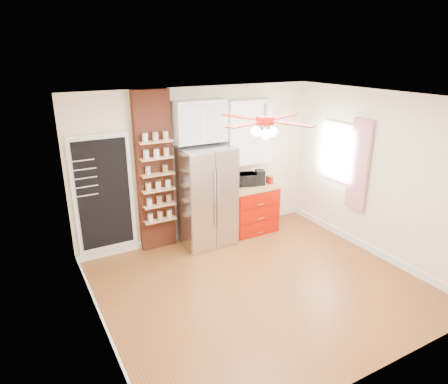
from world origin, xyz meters
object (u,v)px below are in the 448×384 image
red_cabinet (251,208)px  fridge (206,197)px  toaster_oven (245,179)px  ceiling_fan (265,121)px  coffee_maker (260,177)px  canister_left (271,180)px  pantry_jar_oats (148,171)px

red_cabinet → fridge: bearing=-177.0°
toaster_oven → ceiling_fan: bearing=-96.4°
red_cabinet → coffee_maker: bearing=-1.0°
ceiling_fan → toaster_oven: bearing=65.1°
red_cabinet → canister_left: size_ratio=6.73×
red_cabinet → ceiling_fan: bearing=-118.7°
red_cabinet → pantry_jar_oats: (-1.92, 0.12, 0.99)m
toaster_oven → coffee_maker: size_ratio=1.51×
toaster_oven → canister_left: bearing=-0.3°
fridge → toaster_oven: bearing=8.8°
ceiling_fan → pantry_jar_oats: 2.28m
ceiling_fan → canister_left: ceiling_fan is taller
toaster_oven → coffee_maker: (0.28, -0.09, 0.02)m
ceiling_fan → coffee_maker: 2.44m
toaster_oven → canister_left: (0.47, -0.16, -0.04)m
fridge → red_cabinet: size_ratio=1.86×
toaster_oven → coffee_maker: bearing=1.0°
ceiling_fan → fridge: bearing=91.8°
red_cabinet → pantry_jar_oats: bearing=176.5°
coffee_maker → pantry_jar_oats: pantry_jar_oats is taller
ceiling_fan → coffee_maker: bearing=56.8°
coffee_maker → pantry_jar_oats: size_ratio=2.09×
fridge → red_cabinet: bearing=3.0°
red_cabinet → coffee_maker: 0.61m
toaster_oven → pantry_jar_oats: (-1.82, 0.03, 0.42)m
ceiling_fan → pantry_jar_oats: (-1.00, 1.80, -0.99)m
coffee_maker → fridge: bearing=-158.3°
ceiling_fan → red_cabinet: bearing=61.3°
toaster_oven → pantry_jar_oats: pantry_jar_oats is taller
pantry_jar_oats → ceiling_fan: bearing=-60.8°
red_cabinet → toaster_oven: toaster_oven is taller
fridge → pantry_jar_oats: size_ratio=13.47×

